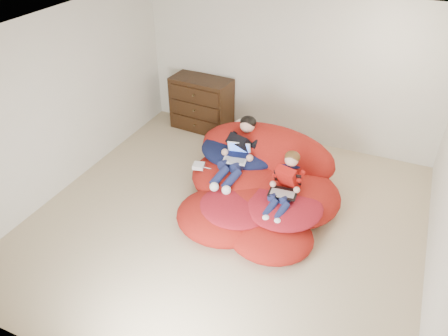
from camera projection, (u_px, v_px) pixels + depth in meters
room_shell at (227, 207)px, 5.78m from camera, size 5.10×5.10×2.77m
dresser at (202, 104)px, 7.81m from camera, size 1.09×0.63×0.95m
beanbag_pile at (260, 182)px, 6.15m from camera, size 2.29×2.34×0.93m
cream_pillow at (247, 127)px, 6.78m from camera, size 0.44×0.28×0.28m
older_boy at (239, 149)px, 6.15m from camera, size 0.41×1.16×0.67m
younger_boy at (286, 182)px, 5.59m from camera, size 0.33×0.89×0.62m
laptop_white at (237, 155)px, 6.10m from camera, size 0.36×0.36×0.23m
laptop_black at (285, 186)px, 5.60m from camera, size 0.38×0.39×0.24m
power_adapter at (199, 166)px, 6.24m from camera, size 0.18×0.18×0.06m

